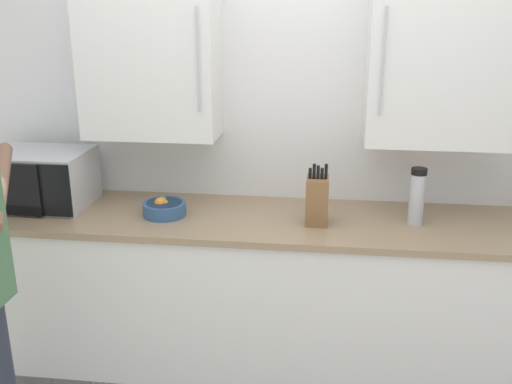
# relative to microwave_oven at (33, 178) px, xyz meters

# --- Properties ---
(back_wall_tiled) EXTENTS (4.39, 0.44, 2.58)m
(back_wall_tiled) POSITION_rel_microwave_oven_xyz_m (1.38, 0.29, 0.31)
(back_wall_tiled) COLOR white
(back_wall_tiled) RESTS_ON ground_plane
(counter_unit) EXTENTS (3.68, 0.68, 0.94)m
(counter_unit) POSITION_rel_microwave_oven_xyz_m (1.38, -0.04, -0.62)
(counter_unit) COLOR white
(counter_unit) RESTS_ON ground_plane
(microwave_oven) EXTENTS (0.55, 0.42, 0.30)m
(microwave_oven) POSITION_rel_microwave_oven_xyz_m (0.00, 0.00, 0.00)
(microwave_oven) COLOR #B7BABF
(microwave_oven) RESTS_ON counter_unit
(knife_block) EXTENTS (0.11, 0.15, 0.31)m
(knife_block) POSITION_rel_microwave_oven_xyz_m (1.54, -0.09, -0.03)
(knife_block) COLOR brown
(knife_block) RESTS_ON counter_unit
(fruit_bowl) EXTENTS (0.22, 0.22, 0.10)m
(fruit_bowl) POSITION_rel_microwave_oven_xyz_m (0.75, -0.08, -0.11)
(fruit_bowl) COLOR #335684
(fruit_bowl) RESTS_ON counter_unit
(thermos_flask) EXTENTS (0.08, 0.08, 0.29)m
(thermos_flask) POSITION_rel_microwave_oven_xyz_m (2.03, -0.04, -0.00)
(thermos_flask) COLOR #B7BABF
(thermos_flask) RESTS_ON counter_unit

